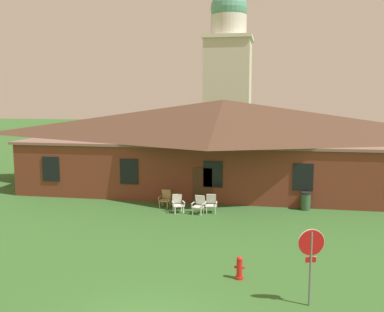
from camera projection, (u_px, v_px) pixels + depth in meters
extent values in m
cube|color=brown|center=(223.00, 164.00, 29.65)|extent=(24.85, 10.00, 3.20)
cube|color=#835E55|center=(223.00, 139.00, 29.42)|extent=(25.34, 10.20, 0.16)
pyramid|color=#4C3323|center=(223.00, 119.00, 29.24)|extent=(25.84, 10.40, 2.56)
cube|color=black|center=(51.00, 169.00, 26.51)|extent=(1.10, 0.06, 1.50)
cube|color=black|center=(129.00, 171.00, 25.62)|extent=(1.10, 0.06, 1.50)
cube|color=black|center=(213.00, 174.00, 24.73)|extent=(1.10, 0.06, 1.50)
cube|color=black|center=(303.00, 177.00, 23.84)|extent=(1.10, 0.06, 1.50)
cube|color=#422819|center=(203.00, 186.00, 24.93)|extent=(1.10, 0.06, 2.10)
cube|color=beige|center=(228.00, 97.00, 47.35)|extent=(4.80, 4.80, 12.09)
cube|color=silver|center=(229.00, 38.00, 46.50)|extent=(5.18, 5.18, 0.36)
cylinder|color=silver|center=(229.00, 26.00, 46.33)|extent=(3.80, 3.80, 2.20)
sphere|color=#569E84|center=(229.00, 9.00, 46.09)|extent=(3.88, 3.88, 3.88)
cylinder|color=slate|center=(310.00, 269.00, 12.75)|extent=(0.07, 0.07, 2.26)
cylinder|color=white|center=(311.00, 242.00, 12.66)|extent=(0.78, 0.24, 0.81)
cylinder|color=#B71414|center=(312.00, 243.00, 12.63)|extent=(0.74, 0.23, 0.76)
cube|color=#B71414|center=(311.00, 260.00, 12.71)|extent=(0.31, 0.11, 0.16)
cube|color=white|center=(311.00, 260.00, 12.73)|extent=(0.33, 0.11, 0.18)
cube|color=tan|center=(167.00, 205.00, 24.03)|extent=(0.05, 0.05, 0.36)
cube|color=tan|center=(160.00, 205.00, 24.16)|extent=(0.05, 0.05, 0.36)
cube|color=tan|center=(170.00, 203.00, 24.45)|extent=(0.05, 0.05, 0.36)
cube|color=tan|center=(162.00, 203.00, 24.58)|extent=(0.05, 0.05, 0.36)
cube|color=tan|center=(165.00, 201.00, 24.28)|extent=(0.59, 0.57, 0.05)
cube|color=tan|center=(167.00, 194.00, 24.53)|extent=(0.53, 0.24, 0.54)
cube|color=tan|center=(170.00, 198.00, 24.15)|extent=(0.11, 0.47, 0.03)
cube|color=tan|center=(169.00, 200.00, 24.01)|extent=(0.04, 0.04, 0.22)
cube|color=tan|center=(160.00, 197.00, 24.31)|extent=(0.11, 0.47, 0.03)
cube|color=tan|center=(159.00, 199.00, 24.17)|extent=(0.04, 0.04, 0.22)
cube|color=silver|center=(183.00, 210.00, 23.03)|extent=(0.07, 0.07, 0.36)
cube|color=silver|center=(175.00, 211.00, 22.91)|extent=(0.07, 0.07, 0.36)
cube|color=silver|center=(181.00, 208.00, 23.45)|extent=(0.07, 0.07, 0.36)
cube|color=silver|center=(173.00, 209.00, 23.33)|extent=(0.07, 0.07, 0.36)
cube|color=silver|center=(178.00, 206.00, 23.15)|extent=(0.71, 0.70, 0.05)
cube|color=silver|center=(177.00, 199.00, 23.41)|extent=(0.54, 0.40, 0.54)
cube|color=silver|center=(184.00, 202.00, 23.18)|extent=(0.26, 0.45, 0.03)
cube|color=silver|center=(184.00, 204.00, 23.04)|extent=(0.05, 0.05, 0.22)
cube|color=silver|center=(173.00, 202.00, 23.03)|extent=(0.26, 0.45, 0.03)
cube|color=silver|center=(174.00, 205.00, 22.89)|extent=(0.05, 0.05, 0.22)
cube|color=silver|center=(201.00, 212.00, 22.60)|extent=(0.06, 0.06, 0.36)
cube|color=silver|center=(193.00, 211.00, 22.76)|extent=(0.06, 0.06, 0.36)
cube|color=silver|center=(204.00, 210.00, 23.01)|extent=(0.06, 0.06, 0.36)
cube|color=silver|center=(195.00, 209.00, 23.17)|extent=(0.06, 0.06, 0.36)
cube|color=silver|center=(198.00, 207.00, 22.86)|extent=(0.62, 0.60, 0.05)
cube|color=silver|center=(200.00, 200.00, 23.11)|extent=(0.54, 0.27, 0.54)
cube|color=silver|center=(203.00, 204.00, 22.71)|extent=(0.14, 0.47, 0.03)
cube|color=silver|center=(202.00, 207.00, 22.58)|extent=(0.05, 0.05, 0.22)
cube|color=silver|center=(193.00, 203.00, 22.91)|extent=(0.14, 0.47, 0.03)
cube|color=silver|center=(192.00, 206.00, 22.78)|extent=(0.05, 0.05, 0.22)
cube|color=silver|center=(215.00, 211.00, 22.92)|extent=(0.06, 0.06, 0.36)
cube|color=silver|center=(207.00, 210.00, 22.94)|extent=(0.06, 0.06, 0.36)
cube|color=silver|center=(215.00, 208.00, 23.35)|extent=(0.06, 0.06, 0.36)
cube|color=silver|center=(207.00, 208.00, 23.38)|extent=(0.06, 0.06, 0.36)
cube|color=silver|center=(211.00, 206.00, 23.12)|extent=(0.60, 0.58, 0.05)
cube|color=silver|center=(211.00, 199.00, 23.39)|extent=(0.53, 0.25, 0.54)
cube|color=silver|center=(217.00, 202.00, 23.06)|extent=(0.12, 0.47, 0.03)
cube|color=silver|center=(217.00, 205.00, 22.91)|extent=(0.04, 0.04, 0.22)
cube|color=silver|center=(206.00, 202.00, 23.09)|extent=(0.12, 0.47, 0.03)
cube|color=silver|center=(206.00, 205.00, 22.94)|extent=(0.04, 0.04, 0.22)
cylinder|color=red|center=(239.00, 278.00, 14.79)|extent=(0.28, 0.28, 0.08)
cylinder|color=red|center=(239.00, 269.00, 14.75)|extent=(0.20, 0.20, 0.55)
sphere|color=red|center=(240.00, 259.00, 14.70)|extent=(0.20, 0.20, 0.20)
cylinder|color=red|center=(236.00, 267.00, 14.76)|extent=(0.10, 0.08, 0.08)
cylinder|color=red|center=(243.00, 267.00, 14.72)|extent=(0.10, 0.08, 0.08)
cylinder|color=#335638|center=(306.00, 202.00, 23.72)|extent=(0.52, 0.52, 0.90)
cylinder|color=black|center=(306.00, 193.00, 23.65)|extent=(0.56, 0.56, 0.08)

